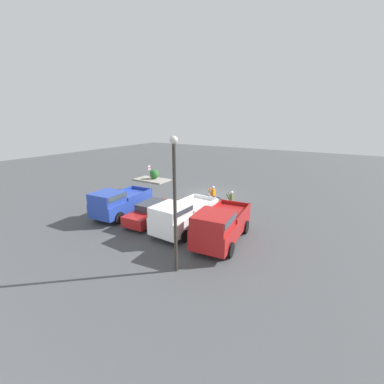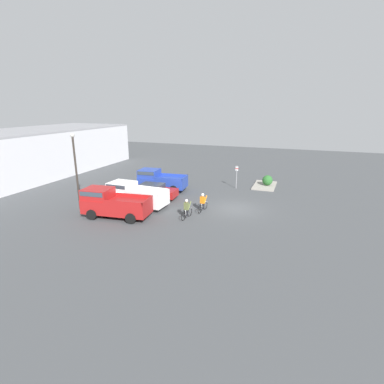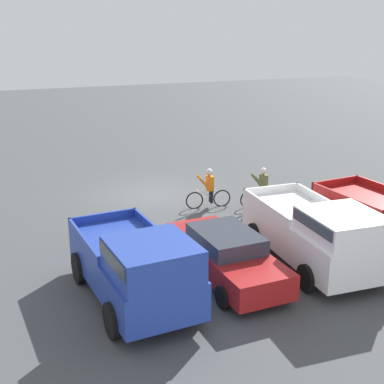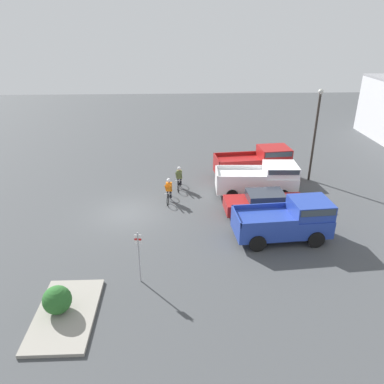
% 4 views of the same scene
% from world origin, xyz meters
% --- Properties ---
extents(ground_plane, '(80.00, 80.00, 0.00)m').
position_xyz_m(ground_plane, '(0.00, 0.00, 0.00)').
color(ground_plane, '#424447').
extents(warehouse_building, '(37.07, 10.83, 5.66)m').
position_xyz_m(warehouse_building, '(0.00, 27.41, 2.83)').
color(warehouse_building, silver).
rests_on(warehouse_building, ground_plane).
extents(pickup_truck_0, '(2.69, 5.51, 2.28)m').
position_xyz_m(pickup_truck_0, '(-5.28, 8.86, 1.18)').
color(pickup_truck_0, maroon).
rests_on(pickup_truck_0, ground_plane).
extents(pickup_truck_1, '(2.45, 5.33, 2.10)m').
position_xyz_m(pickup_truck_1, '(-2.42, 8.54, 1.09)').
color(pickup_truck_1, white).
rests_on(pickup_truck_1, ground_plane).
extents(sedan_0, '(2.05, 4.84, 1.41)m').
position_xyz_m(sedan_0, '(0.36, 8.19, 0.71)').
color(sedan_0, maroon).
rests_on(sedan_0, ground_plane).
extents(pickup_truck_2, '(2.58, 5.09, 2.15)m').
position_xyz_m(pickup_truck_2, '(3.13, 8.83, 1.13)').
color(pickup_truck_2, '#233D9E').
rests_on(pickup_truck_2, ground_plane).
extents(cyclist_0, '(1.82, 0.51, 1.60)m').
position_xyz_m(cyclist_0, '(-1.58, 2.47, 0.80)').
color(cyclist_0, black).
rests_on(cyclist_0, ground_plane).
extents(cyclist_1, '(1.78, 0.51, 1.61)m').
position_xyz_m(cyclist_1, '(-3.58, 3.15, 0.79)').
color(cyclist_1, black).
rests_on(cyclist_1, ground_plane).
extents(fire_lane_sign, '(0.06, 0.30, 2.51)m').
position_xyz_m(fire_lane_sign, '(6.48, 1.31, 1.51)').
color(fire_lane_sign, '#9E9EA3').
rests_on(fire_lane_sign, ground_plane).
extents(lamppost, '(0.36, 0.36, 6.48)m').
position_xyz_m(lamppost, '(-4.69, 12.57, 3.82)').
color(lamppost, '#2D2823').
rests_on(lamppost, ground_plane).
extents(curb_island, '(4.06, 2.32, 0.15)m').
position_xyz_m(curb_island, '(8.53, -1.46, 0.07)').
color(curb_island, gray).
rests_on(curb_island, ground_plane).
extents(shrub, '(1.12, 1.12, 1.12)m').
position_xyz_m(shrub, '(8.42, -1.73, 0.71)').
color(shrub, '#286028').
rests_on(shrub, curb_island).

